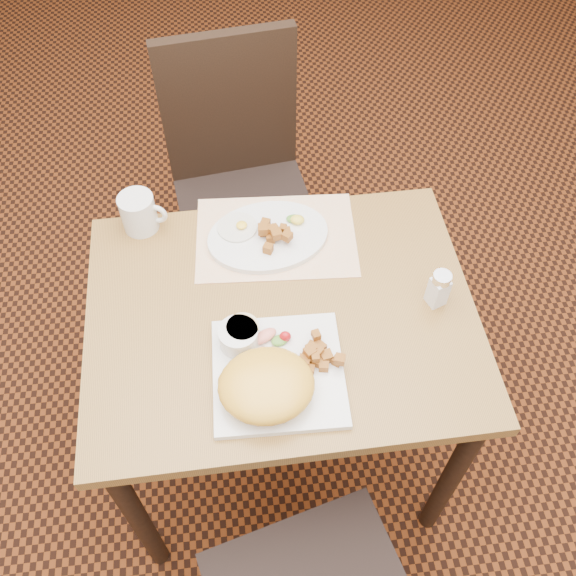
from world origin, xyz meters
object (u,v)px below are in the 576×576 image
at_px(plate_square, 278,373).
at_px(salt_shaker, 439,288).
at_px(plate_oval, 268,236).
at_px(coffee_mug, 139,213).
at_px(chair_far, 240,175).
at_px(table, 282,338).

xyz_separation_m(plate_square, salt_shaker, (0.39, 0.15, 0.04)).
bearing_deg(plate_oval, coffee_mug, 164.89).
xyz_separation_m(plate_oval, coffee_mug, (-0.31, 0.08, 0.04)).
bearing_deg(plate_square, chair_far, 91.63).
xyz_separation_m(table, chair_far, (-0.05, 0.69, -0.10)).
xyz_separation_m(table, salt_shaker, (0.36, -0.02, 0.16)).
height_order(plate_square, plate_oval, plate_oval).
distance_m(table, salt_shaker, 0.39).
xyz_separation_m(table, coffee_mug, (-0.32, 0.31, 0.16)).
bearing_deg(plate_square, coffee_mug, 121.81).
bearing_deg(chair_far, table, 87.49).
height_order(plate_oval, salt_shaker, salt_shaker).
bearing_deg(table, coffee_mug, 135.82).
height_order(chair_far, salt_shaker, chair_far).
xyz_separation_m(plate_square, plate_oval, (0.02, 0.39, 0.00)).
height_order(table, chair_far, chair_far).
height_order(chair_far, plate_square, chair_far).
relative_size(chair_far, coffee_mug, 8.21).
bearing_deg(salt_shaker, plate_square, -159.36).
bearing_deg(salt_shaker, chair_far, 120.23).
relative_size(plate_square, coffee_mug, 2.37).
distance_m(chair_far, plate_square, 0.88).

